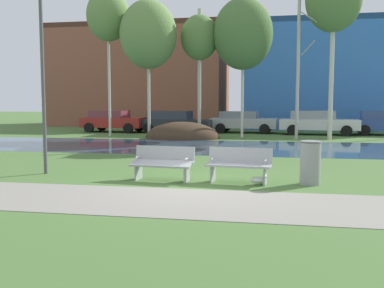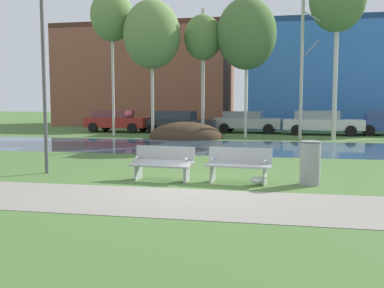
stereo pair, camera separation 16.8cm
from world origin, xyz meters
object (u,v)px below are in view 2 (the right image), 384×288
Objects in this scene: parked_hatch_third_silver at (247,121)px; parked_van_nearest_red at (117,120)px; seagull at (258,180)px; bench_left at (162,162)px; parked_wagon_fourth_white at (322,122)px; trash_bin at (310,162)px; parked_sedan_second_dark at (178,121)px; streetlamp at (43,46)px; bench_right at (239,164)px.

parked_van_nearest_red is at bearing -173.98° from parked_hatch_third_silver.
seagull is 0.10× the size of parked_van_nearest_red.
bench_left is 0.34× the size of parked_wagon_fourth_white.
parked_sedan_second_dark is at bearing 113.16° from trash_bin.
bench_left is at bearing -177.91° from trash_bin.
trash_bin is at bearing -55.95° from parked_van_nearest_red.
parked_van_nearest_red reaches higher than parked_hatch_third_silver.
streetlamp reaches higher than seagull.
bench_right is 17.22m from parked_wagon_fourth_white.
parked_wagon_fourth_white reaches higher than seagull.
trash_bin is 0.22× the size of parked_wagon_fourth_white.
trash_bin is 7.79m from streetlamp.
bench_right is at bearing 158.92° from seagull.
parked_hatch_third_silver is (0.89, 17.80, 0.28)m from bench_left.
trash_bin is 20.24m from parked_van_nearest_red.
bench_left is 17.34m from parked_sedan_second_dark.
parked_sedan_second_dark is 8.99m from parked_wagon_fourth_white.
bench_right is 0.63m from seagull.
parked_wagon_fourth_white reaches higher than parked_sedan_second_dark.
streetlamp is (-3.51, 0.47, 3.07)m from bench_left.
parked_sedan_second_dark is 1.02× the size of parked_wagon_fourth_white.
seagull is at bearing -165.29° from trash_bin.
streetlamp is 16.75m from parked_sedan_second_dark.
parked_van_nearest_red is at bearing -178.90° from parked_sedan_second_dark.
seagull is 18.07m from parked_hatch_third_silver.
parked_hatch_third_silver is 4.66m from parked_wagon_fourth_white.
streetlamp is at bearing -104.22° from parked_hatch_third_silver.
bench_right is 17.84m from parked_sedan_second_dark.
seagull is (-1.23, -0.32, -0.42)m from trash_bin.
bench_right is 1.73m from trash_bin.
bench_right is at bearing -175.55° from trash_bin.
seagull is (2.44, -0.19, -0.34)m from bench_left.
seagull is 0.10× the size of parked_hatch_third_silver.
streetlamp is at bearing -89.91° from parked_sedan_second_dark.
trash_bin is at bearing 2.09° from bench_left.
trash_bin is at bearing 14.71° from seagull.
bench_left is 18.56m from parked_van_nearest_red.
parked_van_nearest_red is at bearing 124.05° from trash_bin.
streetlamp is at bearing 177.36° from trash_bin.
streetlamp is 1.21× the size of parked_hatch_third_silver.
trash_bin reaches higher than bench_left.
bench_right is 0.38× the size of parked_van_nearest_red.
parked_sedan_second_dark is 4.49m from parked_hatch_third_silver.
parked_sedan_second_dark is (-7.21, 16.85, 0.20)m from trash_bin.
bench_right is at bearing -101.74° from parked_wagon_fourth_white.
parked_hatch_third_silver is at bearing 94.94° from seagull.
parked_hatch_third_silver is (8.54, 0.90, -0.01)m from parked_van_nearest_red.
bench_left is 0.38× the size of parked_hatch_third_silver.
parked_wagon_fourth_white is at bearing 79.98° from seagull.
parked_van_nearest_red is (-9.61, 16.90, 0.29)m from bench_right.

